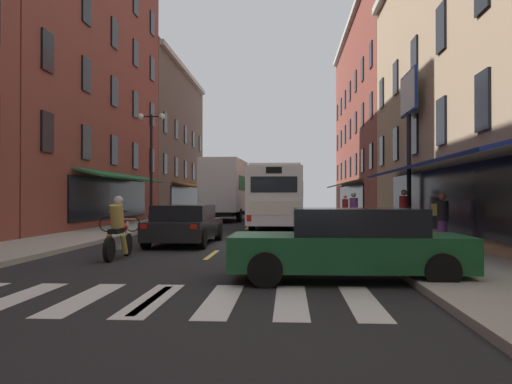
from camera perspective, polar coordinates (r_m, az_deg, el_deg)
name	(u,v)px	position (r m, az deg, el deg)	size (l,w,h in m)	color
ground_plane	(226,245)	(18.44, -3.23, -5.77)	(34.80, 80.00, 0.10)	black
lane_centre_dashes	(225,244)	(18.19, -3.32, -5.67)	(0.14, 73.90, 0.01)	#DBCC4C
crosswalk_near	(152,299)	(8.67, -11.18, -11.31)	(7.10, 2.80, 0.01)	silver
sidewalk_left	(61,241)	(20.00, -20.33, -4.99)	(3.00, 80.00, 0.14)	#A39E93
sidewalk_right	(398,243)	(18.68, 15.13, -5.32)	(3.00, 80.00, 0.14)	#A39E93
billboard_sign	(409,112)	(22.53, 16.19, 8.28)	(0.40, 2.59, 6.57)	black
transit_bus	(279,196)	(28.91, 2.49, -0.48)	(2.81, 11.60, 3.18)	white
box_truck	(227,190)	(35.82, -3.20, 0.21)	(2.77, 7.89, 4.09)	white
sedan_near	(350,244)	(10.41, 10.14, -5.57)	(4.52, 1.94, 1.40)	#144723
sedan_mid	(185,224)	(18.31, -7.67, -3.48)	(2.09, 4.80, 1.35)	black
motorcycle_rider	(118,232)	(14.34, -14.66, -4.20)	(0.62, 2.07, 1.66)	black
bicycle_near	(120,223)	(23.36, -14.49, -3.30)	(1.68, 0.55, 0.91)	black
pedestrian_near	(442,218)	(16.84, 19.44, -2.70)	(0.52, 0.38, 1.61)	#66387F
pedestrian_mid	(345,208)	(31.43, 9.63, -1.77)	(0.36, 0.36, 1.61)	#B29947
pedestrian_far	(404,211)	(21.65, 15.70, -2.03)	(0.36, 0.36, 1.79)	navy
pedestrian_rear	(354,211)	(23.34, 10.52, -2.06)	(0.36, 0.36, 1.70)	navy
street_lamp_twin	(151,164)	(27.27, -11.26, 2.98)	(1.42, 0.32, 5.74)	black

